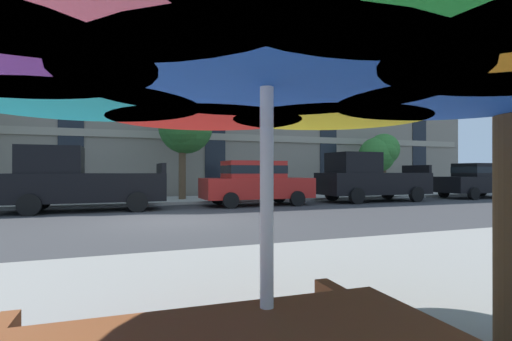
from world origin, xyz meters
TOP-DOWN VIEW (x-y plane):
  - ground_plane at (0.00, 0.00)m, footprint 120.00×120.00m
  - sidewalk_far at (0.00, 6.80)m, footprint 56.00×3.60m
  - apartment_building at (-0.00, 14.99)m, footprint 41.35×12.08m
  - pickup_black at (-2.66, 3.70)m, footprint 5.10×2.12m
  - sedan_red at (3.75, 3.70)m, footprint 4.40×1.98m
  - pickup_black_midblock at (9.25, 3.70)m, footprint 5.10×2.12m
  - sedan_black at (16.05, 3.70)m, footprint 4.40×1.98m
  - street_tree_middle at (1.43, 6.47)m, footprint 2.55×2.57m
  - street_tree_right at (12.65, 7.16)m, footprint 2.33×2.08m
  - patio_umbrella at (-0.96, -9.00)m, footprint 3.68×3.68m

SIDE VIEW (x-z plane):
  - ground_plane at x=0.00m, z-range 0.00..0.00m
  - sidewalk_far at x=0.00m, z-range 0.00..0.12m
  - sedan_red at x=3.75m, z-range 0.06..1.84m
  - sedan_black at x=16.05m, z-range 0.06..1.84m
  - pickup_black at x=-2.66m, z-range -0.07..2.13m
  - pickup_black_midblock at x=9.25m, z-range -0.07..2.13m
  - patio_umbrella at x=-0.96m, z-range 0.83..3.07m
  - street_tree_right at x=12.65m, z-range 0.65..4.18m
  - street_tree_middle at x=1.43m, z-range 1.03..6.15m
  - apartment_building at x=0.00m, z-range 0.00..19.20m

